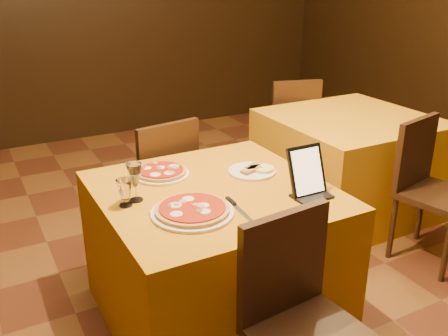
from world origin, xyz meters
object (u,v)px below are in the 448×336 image
pizza_far (161,173)px  wine_glass (135,182)px  chair_main_far (155,184)px  chair_side_near (439,195)px  pizza_near (192,211)px  main_table (214,254)px  tablet (307,171)px  water_glass (125,193)px  side_table (347,164)px  chair_side_far (288,127)px

pizza_far → wine_glass: bearing=-133.4°
chair_main_far → chair_side_near: 1.80m
chair_side_near → pizza_near: (-1.69, -0.03, 0.31)m
chair_side_near → pizza_far: 1.74m
main_table → tablet: bearing=-35.0°
chair_side_near → water_glass: (-1.93, 0.19, 0.36)m
wine_glass → water_glass: (-0.06, -0.03, -0.03)m
main_table → chair_side_near: chair_side_near is taller
pizza_far → chair_side_near: bearing=-15.2°
wine_glass → water_glass: bearing=-153.7°
pizza_far → water_glass: bearing=-136.9°
side_table → water_glass: 2.08m
wine_glass → pizza_near: bearing=-55.0°
main_table → pizza_near: size_ratio=2.95×
side_table → wine_glass: size_ratio=5.79×
chair_side_far → water_glass: 2.43m
chair_main_far → tablet: bearing=99.2°
side_table → water_glass: water_glass is taller
chair_main_far → chair_side_far: (1.49, 0.62, 0.00)m
chair_main_far → water_glass: chair_main_far is taller
pizza_far → tablet: tablet is taller
chair_main_far → pizza_near: bearing=69.4°
water_glass → chair_side_near: bearing=-5.6°
pizza_near → tablet: (0.57, -0.06, 0.10)m
side_table → pizza_far: 1.74m
pizza_far → pizza_near: bearing=-95.0°
chair_side_near → main_table: bearing=160.4°
side_table → chair_side_near: (0.00, -0.83, 0.08)m
main_table → chair_side_far: size_ratio=1.21×
pizza_far → water_glass: size_ratio=2.26×
chair_main_far → pizza_far: size_ratio=3.09×
side_table → pizza_near: size_ratio=2.95×
pizza_far → chair_main_far: bearing=73.6°
chair_side_far → water_glass: chair_side_far is taller
main_table → pizza_far: 0.51m
chair_main_far → chair_side_far: size_ratio=1.00×
pizza_near → water_glass: water_glass is taller
chair_main_far → pizza_far: chair_main_far is taller
side_table → chair_side_far: 0.80m
side_table → pizza_near: 1.94m
chair_main_far → wine_glass: (-0.38, -0.78, 0.39)m
side_table → tablet: size_ratio=4.51×
chair_side_far → tablet: bearing=73.3°
wine_glass → main_table: bearing=-8.2°
pizza_far → tablet: size_ratio=1.21×
chair_side_far → pizza_near: size_ratio=2.44×
chair_main_far → pizza_near: size_ratio=2.44×
side_table → chair_side_near: chair_side_near is taller
chair_side_far → wine_glass: (-1.87, -1.40, 0.39)m
water_glass → main_table: bearing=-3.3°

